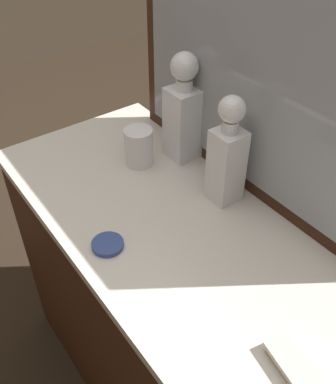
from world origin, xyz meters
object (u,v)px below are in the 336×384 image
crystal_decanter_left (227,161)px  porcelain_dish (107,243)px  crystal_decanter_right (183,117)px  crystal_tumbler_left (139,148)px  silver_brush_center (298,371)px

crystal_decanter_left → porcelain_dish: size_ratio=3.88×
crystal_decanter_right → porcelain_dish: 0.43m
crystal_decanter_left → crystal_decanter_right: size_ratio=0.93×
crystal_decanter_left → crystal_tumbler_left: crystal_decanter_left is taller
crystal_decanter_left → crystal_decanter_right: crystal_decanter_right is taller
crystal_decanter_right → crystal_tumbler_left: 0.15m
crystal_decanter_left → crystal_decanter_right: (-0.22, 0.03, 0.01)m
crystal_decanter_right → silver_brush_center: 0.72m
crystal_tumbler_left → porcelain_dish: crystal_tumbler_left is taller
crystal_decanter_right → porcelain_dish: (0.19, -0.37, -0.12)m
crystal_decanter_right → crystal_tumbler_left: bearing=-108.4°
crystal_decanter_left → silver_brush_center: (0.45, -0.22, -0.11)m
silver_brush_center → porcelain_dish: (-0.48, -0.12, -0.01)m
crystal_tumbler_left → porcelain_dish: 0.34m
crystal_decanter_left → porcelain_dish: crystal_decanter_left is taller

